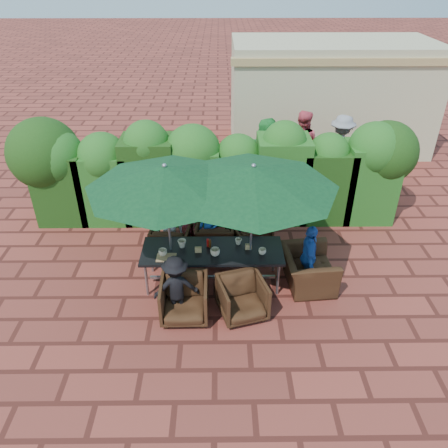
{
  "coord_description": "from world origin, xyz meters",
  "views": [
    {
      "loc": [
        0.1,
        -6.66,
        5.37
      ],
      "look_at": [
        0.17,
        0.4,
        0.98
      ],
      "focal_mm": 35.0,
      "sensor_mm": 36.0,
      "label": 1
    }
  ],
  "objects_px": {
    "dining_table": "(212,253)",
    "chair_end_right": "(308,264)",
    "chair_near_right": "(242,296)",
    "chair_near_left": "(184,297)",
    "umbrella_left": "(165,177)",
    "umbrella_right": "(253,177)",
    "chair_far_left": "(172,238)",
    "chair_far_right": "(249,235)",
    "chair_far_mid": "(215,235)"
  },
  "relations": [
    {
      "from": "chair_far_left",
      "to": "chair_far_mid",
      "type": "xyz_separation_m",
      "value": [
        0.88,
        0.11,
        -0.0
      ]
    },
    {
      "from": "dining_table",
      "to": "chair_end_right",
      "type": "height_order",
      "value": "chair_end_right"
    },
    {
      "from": "umbrella_left",
      "to": "chair_far_mid",
      "type": "bearing_deg",
      "value": 51.66
    },
    {
      "from": "dining_table",
      "to": "chair_end_right",
      "type": "distance_m",
      "value": 1.8
    },
    {
      "from": "chair_far_mid",
      "to": "chair_near_right",
      "type": "bearing_deg",
      "value": 105.2
    },
    {
      "from": "chair_far_right",
      "to": "chair_near_right",
      "type": "distance_m",
      "value": 1.92
    },
    {
      "from": "umbrella_left",
      "to": "chair_far_mid",
      "type": "xyz_separation_m",
      "value": [
        0.8,
        1.01,
        -1.82
      ]
    },
    {
      "from": "chair_near_left",
      "to": "chair_end_right",
      "type": "xyz_separation_m",
      "value": [
        2.25,
        0.83,
        0.06
      ]
    },
    {
      "from": "chair_far_left",
      "to": "dining_table",
      "type": "bearing_deg",
      "value": 139.05
    },
    {
      "from": "chair_far_mid",
      "to": "umbrella_left",
      "type": "bearing_deg",
      "value": 52.54
    },
    {
      "from": "umbrella_right",
      "to": "chair_near_right",
      "type": "bearing_deg",
      "value": -101.61
    },
    {
      "from": "dining_table",
      "to": "chair_far_right",
      "type": "relative_size",
      "value": 3.28
    },
    {
      "from": "umbrella_left",
      "to": "chair_end_right",
      "type": "relative_size",
      "value": 2.56
    },
    {
      "from": "umbrella_left",
      "to": "chair_near_right",
      "type": "distance_m",
      "value": 2.4
    },
    {
      "from": "umbrella_left",
      "to": "umbrella_right",
      "type": "height_order",
      "value": "same"
    },
    {
      "from": "dining_table",
      "to": "chair_far_left",
      "type": "distance_m",
      "value": 1.29
    },
    {
      "from": "umbrella_right",
      "to": "chair_far_left",
      "type": "relative_size",
      "value": 3.65
    },
    {
      "from": "chair_far_left",
      "to": "chair_near_right",
      "type": "height_order",
      "value": "chair_far_left"
    },
    {
      "from": "chair_near_left",
      "to": "chair_end_right",
      "type": "bearing_deg",
      "value": 19.58
    },
    {
      "from": "umbrella_left",
      "to": "chair_far_left",
      "type": "relative_size",
      "value": 3.41
    },
    {
      "from": "dining_table",
      "to": "umbrella_left",
      "type": "xyz_separation_m",
      "value": [
        -0.76,
        0.03,
        1.54
      ]
    },
    {
      "from": "dining_table",
      "to": "chair_far_mid",
      "type": "distance_m",
      "value": 1.08
    },
    {
      "from": "umbrella_left",
      "to": "chair_end_right",
      "type": "height_order",
      "value": "umbrella_left"
    },
    {
      "from": "chair_far_mid",
      "to": "chair_end_right",
      "type": "bearing_deg",
      "value": 148.49
    },
    {
      "from": "umbrella_left",
      "to": "chair_far_left",
      "type": "distance_m",
      "value": 2.02
    },
    {
      "from": "chair_far_left",
      "to": "chair_near_left",
      "type": "relative_size",
      "value": 0.98
    },
    {
      "from": "chair_far_right",
      "to": "chair_near_right",
      "type": "xyz_separation_m",
      "value": [
        -0.22,
        -1.9,
        -0.0
      ]
    },
    {
      "from": "chair_far_left",
      "to": "chair_far_mid",
      "type": "bearing_deg",
      "value": -166.32
    },
    {
      "from": "chair_far_left",
      "to": "chair_end_right",
      "type": "distance_m",
      "value": 2.82
    },
    {
      "from": "chair_near_right",
      "to": "chair_far_left",
      "type": "bearing_deg",
      "value": 111.19
    },
    {
      "from": "chair_far_left",
      "to": "chair_far_right",
      "type": "xyz_separation_m",
      "value": [
        1.59,
        0.11,
        -0.01
      ]
    },
    {
      "from": "chair_far_right",
      "to": "dining_table",
      "type": "bearing_deg",
      "value": 32.45
    },
    {
      "from": "umbrella_left",
      "to": "chair_near_left",
      "type": "height_order",
      "value": "umbrella_left"
    },
    {
      "from": "chair_near_right",
      "to": "dining_table",
      "type": "bearing_deg",
      "value": 104.82
    },
    {
      "from": "chair_near_right",
      "to": "umbrella_right",
      "type": "bearing_deg",
      "value": 62.19
    },
    {
      "from": "umbrella_left",
      "to": "dining_table",
      "type": "bearing_deg",
      "value": -2.39
    },
    {
      "from": "chair_far_mid",
      "to": "chair_far_right",
      "type": "relative_size",
      "value": 1.01
    },
    {
      "from": "chair_far_mid",
      "to": "chair_end_right",
      "type": "xyz_separation_m",
      "value": [
        1.75,
        -1.11,
        0.07
      ]
    },
    {
      "from": "umbrella_right",
      "to": "chair_far_right",
      "type": "xyz_separation_m",
      "value": [
        0.04,
        1.03,
        -1.82
      ]
    },
    {
      "from": "umbrella_left",
      "to": "chair_far_left",
      "type": "height_order",
      "value": "umbrella_left"
    },
    {
      "from": "umbrella_left",
      "to": "chair_far_mid",
      "type": "distance_m",
      "value": 2.22
    },
    {
      "from": "umbrella_left",
      "to": "chair_far_right",
      "type": "xyz_separation_m",
      "value": [
        1.5,
        1.01,
        -1.82
      ]
    },
    {
      "from": "umbrella_right",
      "to": "chair_far_mid",
      "type": "bearing_deg",
      "value": 123.0
    },
    {
      "from": "dining_table",
      "to": "chair_end_right",
      "type": "bearing_deg",
      "value": -2.25
    },
    {
      "from": "umbrella_left",
      "to": "umbrella_right",
      "type": "relative_size",
      "value": 0.93
    },
    {
      "from": "chair_far_right",
      "to": "chair_near_left",
      "type": "relative_size",
      "value": 0.96
    },
    {
      "from": "umbrella_right",
      "to": "chair_far_right",
      "type": "height_order",
      "value": "umbrella_right"
    },
    {
      "from": "dining_table",
      "to": "umbrella_right",
      "type": "relative_size",
      "value": 0.89
    },
    {
      "from": "chair_far_left",
      "to": "chair_near_left",
      "type": "distance_m",
      "value": 1.87
    },
    {
      "from": "dining_table",
      "to": "chair_near_left",
      "type": "xyz_separation_m",
      "value": [
        -0.47,
        -0.9,
        -0.27
      ]
    }
  ]
}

